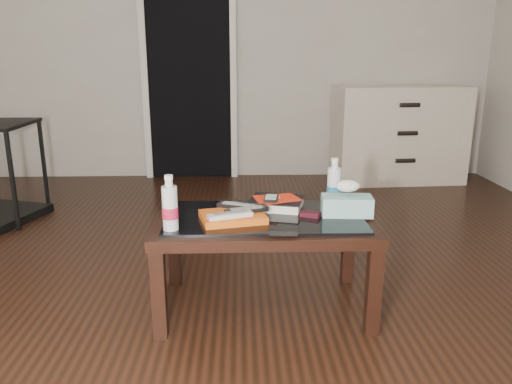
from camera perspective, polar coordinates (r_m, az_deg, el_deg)
ground at (r=2.70m, az=-3.38°, el=-10.60°), size 5.00×5.00×0.00m
doorway at (r=4.91m, az=-7.64°, el=13.49°), size 0.90×0.08×2.07m
coffee_table at (r=2.34m, az=0.95°, el=-4.19°), size 1.00×0.60×0.46m
dresser at (r=4.94m, az=15.94°, el=6.36°), size 1.23×0.57×0.90m
magazines at (r=2.25m, az=-2.68°, el=-2.84°), size 0.32×0.27×0.03m
remote_silver at (r=2.19m, az=-2.99°, el=-2.62°), size 0.21×0.11×0.02m
remote_black_front at (r=2.26m, az=-1.10°, el=-2.06°), size 0.20×0.12×0.02m
remote_black_back at (r=2.32m, az=-2.04°, el=-1.58°), size 0.20×0.12×0.02m
textbook at (r=2.42m, az=2.34°, el=-1.29°), size 0.29×0.26×0.05m
dvd_mailers at (r=2.42m, az=2.14°, el=-0.69°), size 0.21×0.17×0.01m
ipod at (r=2.38m, az=1.73°, el=-0.71°), size 0.08×0.11×0.02m
flip_phone at (r=2.31m, az=6.23°, el=-2.54°), size 0.10×0.08×0.02m
wallet at (r=2.09m, az=3.15°, el=-4.45°), size 0.13×0.08×0.02m
water_bottle_left at (r=2.13m, az=-9.82°, el=-1.21°), size 0.07×0.07×0.24m
water_bottle_right at (r=2.46m, az=8.90°, el=1.13°), size 0.08×0.08×0.24m
tissue_box at (r=2.35m, az=10.33°, el=-1.54°), size 0.24×0.14×0.09m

